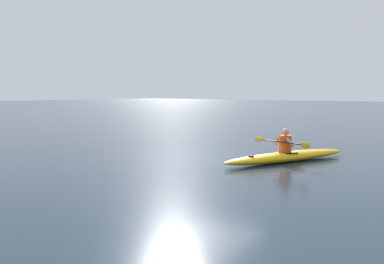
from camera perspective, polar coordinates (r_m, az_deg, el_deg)
The scene contains 3 objects.
ground_plane at distance 14.36m, azimuth 3.29°, elevation -3.44°, with size 160.00×160.00×0.00m, color #1E2D3D.
kayak at distance 14.17m, azimuth 11.89°, elevation -3.03°, with size 2.22×4.84×0.30m.
kayaker at distance 14.03m, azimuth 11.61°, elevation -1.26°, with size 2.24×0.79×0.72m.
Camera 1 is at (-8.09, 11.67, 2.17)m, focal length 42.41 mm.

